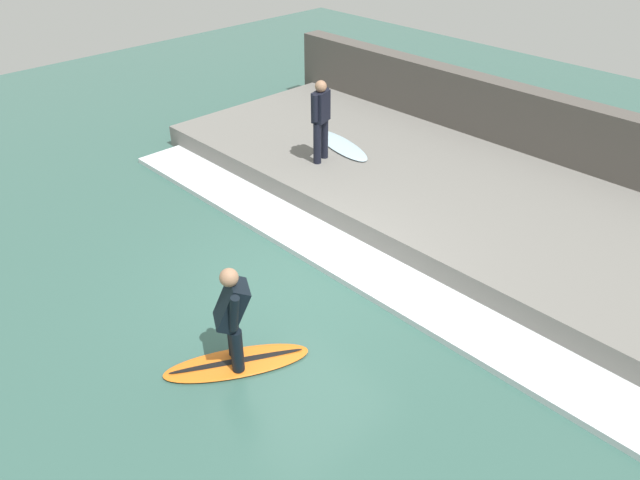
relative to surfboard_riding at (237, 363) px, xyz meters
name	(u,v)px	position (x,y,z in m)	size (l,w,h in m)	color
ground_plane	(300,289)	(1.69, 0.65, -0.03)	(28.00, 28.00, 0.00)	#386056
concrete_ledge	(449,195)	(5.47, 0.65, 0.20)	(4.40, 12.06, 0.46)	slate
back_wall	(523,129)	(7.92, 0.65, 0.81)	(0.50, 12.67, 1.68)	#544F49
wave_foam_crest	(348,259)	(2.76, 0.65, 0.02)	(1.01, 11.46, 0.10)	silver
surfboard_riding	(237,363)	(0.00, 0.00, 0.00)	(1.94, 1.42, 0.07)	orange
surfer_riding	(232,313)	(0.00, 0.00, 0.83)	(0.59, 0.61, 1.46)	black
surfer_waiting_near	(321,117)	(4.47, 3.06, 1.34)	(0.52, 0.33, 1.61)	black
surfboard_waiting_near	(341,145)	(5.24, 3.23, 0.46)	(0.97, 1.88, 0.06)	silver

